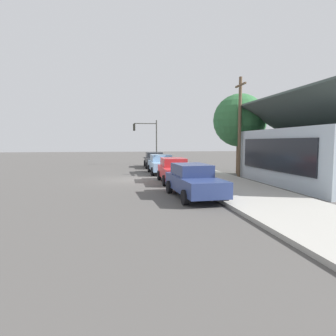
# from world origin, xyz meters

# --- Properties ---
(ground_plane) EXTENTS (120.00, 120.00, 0.00)m
(ground_plane) POSITION_xyz_m (0.00, 0.00, 0.00)
(ground_plane) COLOR #4C4947
(sidewalk_curb) EXTENTS (60.00, 4.20, 0.16)m
(sidewalk_curb) POSITION_xyz_m (0.00, 5.60, 0.08)
(sidewalk_curb) COLOR #A3A099
(sidewalk_curb) RESTS_ON ground
(car_charcoal) EXTENTS (4.93, 2.19, 1.59)m
(car_charcoal) POSITION_xyz_m (-9.87, 2.90, 0.82)
(car_charcoal) COLOR #2D3035
(car_charcoal) RESTS_ON ground
(car_skyblue) EXTENTS (4.49, 2.09, 1.59)m
(car_skyblue) POSITION_xyz_m (-3.75, 2.72, 0.82)
(car_skyblue) COLOR #8CB7E0
(car_skyblue) RESTS_ON ground
(car_cherry) EXTENTS (4.44, 2.01, 1.59)m
(car_cherry) POSITION_xyz_m (1.79, 2.77, 0.81)
(car_cherry) COLOR red
(car_cherry) RESTS_ON ground
(car_navy) EXTENTS (4.83, 2.19, 1.59)m
(car_navy) POSITION_xyz_m (7.19, 2.68, 0.82)
(car_navy) COLOR navy
(car_navy) RESTS_ON ground
(storefront_building) EXTENTS (10.56, 7.45, 5.50)m
(storefront_building) POSITION_xyz_m (4.38, 11.98, 1.88)
(storefront_building) COLOR #ADBCC6
(storefront_building) RESTS_ON ground
(shade_tree) EXTENTS (4.36, 4.36, 6.64)m
(shade_tree) POSITION_xyz_m (-2.47, 9.11, 4.43)
(shade_tree) COLOR brown
(shade_tree) RESTS_ON ground
(traffic_light_main) EXTENTS (0.37, 2.79, 5.20)m
(traffic_light_main) POSITION_xyz_m (-13.57, 2.54, 3.49)
(traffic_light_main) COLOR #383833
(traffic_light_main) RESTS_ON ground
(utility_pole_wooden) EXTENTS (1.80, 0.24, 7.50)m
(utility_pole_wooden) POSITION_xyz_m (-0.32, 8.20, 3.93)
(utility_pole_wooden) COLOR brown
(utility_pole_wooden) RESTS_ON ground
(fire_hydrant_red) EXTENTS (0.22, 0.22, 0.71)m
(fire_hydrant_red) POSITION_xyz_m (2.85, 4.20, 0.50)
(fire_hydrant_red) COLOR red
(fire_hydrant_red) RESTS_ON sidewalk_curb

